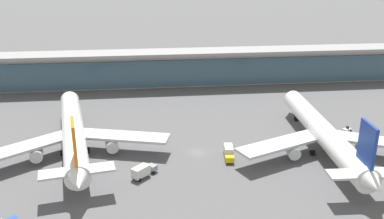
% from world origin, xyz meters
% --- Properties ---
extents(ground_plane, '(1200.00, 1200.00, 0.00)m').
position_xyz_m(ground_plane, '(0.00, 0.00, 0.00)').
color(ground_plane, '#515154').
extents(airliner_left_stand, '(51.74, 68.07, 18.20)m').
position_xyz_m(airliner_left_stand, '(-34.29, 4.49, 5.73)').
color(airliner_left_stand, white).
rests_on(airliner_left_stand, ground).
extents(airliner_centre_stand, '(52.53, 68.34, 18.20)m').
position_xyz_m(airliner_centre_stand, '(35.14, -3.71, 5.73)').
color(airliner_centre_stand, white).
rests_on(airliner_centre_stand, ground).
extents(service_truck_mid_apron_grey, '(6.75, 6.83, 3.10)m').
position_xyz_m(service_truck_mid_apron_grey, '(-15.18, -12.50, 1.69)').
color(service_truck_mid_apron_grey, gray).
rests_on(service_truck_mid_apron_grey, ground).
extents(service_truck_by_tail_white, '(3.33, 2.92, 2.05)m').
position_xyz_m(service_truck_by_tail_white, '(48.43, 8.92, 0.87)').
color(service_truck_by_tail_white, silver).
rests_on(service_truck_by_tail_white, ground).
extents(service_truck_on_taxiway_yellow, '(3.06, 7.50, 3.10)m').
position_xyz_m(service_truck_on_taxiway_yellow, '(8.19, -4.32, 1.69)').
color(service_truck_on_taxiway_yellow, yellow).
rests_on(service_truck_on_taxiway_yellow, ground).
extents(terminal_building, '(200.48, 12.80, 15.20)m').
position_xyz_m(terminal_building, '(0.00, 66.87, 7.87)').
color(terminal_building, '#B2ADA3').
rests_on(terminal_building, ground).
extents(safety_cone_bravo, '(0.62, 0.62, 0.70)m').
position_xyz_m(safety_cone_bravo, '(-31.36, -17.55, 0.32)').
color(safety_cone_bravo, orange).
rests_on(safety_cone_bravo, ground).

